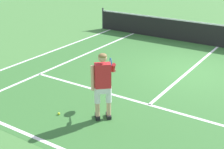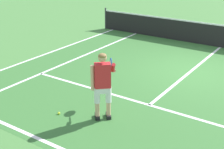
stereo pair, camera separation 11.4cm
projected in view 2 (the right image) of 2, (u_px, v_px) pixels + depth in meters
ground_plane at (192, 71)px, 11.07m from camera, size 80.00×80.00×0.00m
court_inner_surface at (176, 83)px, 10.05m from camera, size 10.98×9.64×0.00m
line_service at (149, 105)px, 8.67m from camera, size 8.23×0.10×0.01m
line_centre_service at (193, 70)px, 11.13m from camera, size 0.10×6.40×0.01m
line_singles_left at (75, 59)px, 12.18m from camera, size 0.10×9.24×0.01m
line_doubles_left at (49, 53)px, 12.89m from camera, size 0.10×9.24×0.01m
tennis_net at (222, 36)px, 13.41m from camera, size 11.96×0.08×1.07m
tennis_player at (103, 82)px, 7.67m from camera, size 0.70×1.18×1.71m
tennis_ball_near_feet at (59, 113)px, 8.19m from camera, size 0.07×0.07×0.07m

